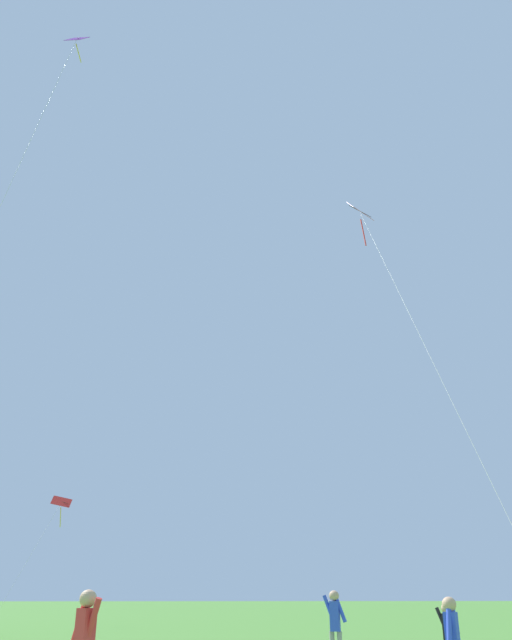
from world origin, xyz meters
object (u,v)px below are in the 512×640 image
(kite_purple_streamer, at_px, (60,77))
(kite_red_high, at_px, (59,507))
(person_far_back, at_px, (449,634))
(person_in_blue_jacket, at_px, (335,622))
(kite_pink_low, at_px, (366,227))

(kite_purple_streamer, relative_size, kite_red_high, 3.36)
(kite_purple_streamer, distance_m, kite_red_high, 27.08)
(kite_red_high, bearing_deg, kite_purple_streamer, -83.44)
(kite_purple_streamer, distance_m, person_far_back, 26.35)
(kite_red_high, distance_m, person_in_blue_jacket, 31.23)
(kite_pink_low, bearing_deg, person_far_back, -98.18)
(kite_pink_low, height_order, person_in_blue_jacket, kite_pink_low)
(kite_purple_streamer, height_order, kite_red_high, kite_purple_streamer)
(person_in_blue_jacket, bearing_deg, kite_pink_low, 62.32)
(kite_pink_low, relative_size, person_far_back, 11.50)
(kite_red_high, xyz_separation_m, person_in_blue_jacket, (12.62, -27.96, -5.88))
(kite_pink_low, relative_size, kite_red_high, 2.24)
(kite_pink_low, height_order, kite_purple_streamer, kite_purple_streamer)
(kite_pink_low, xyz_separation_m, person_far_back, (-1.17, -8.11, -14.74))
(kite_pink_low, distance_m, person_in_blue_jacket, 16.09)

